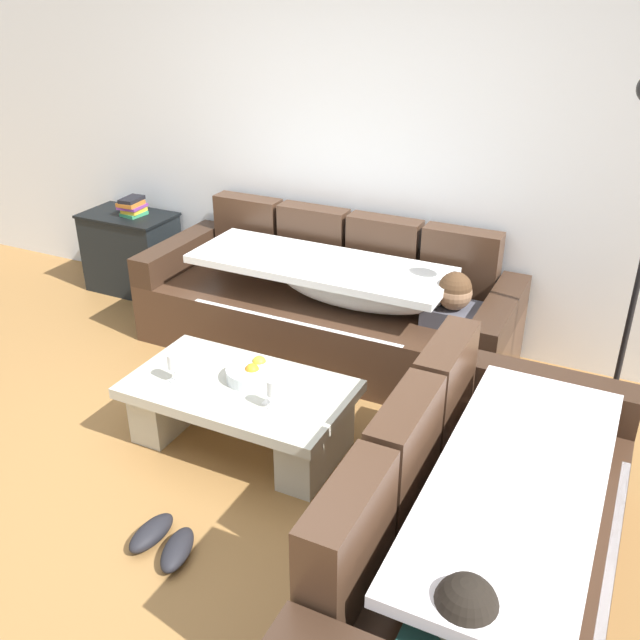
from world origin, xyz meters
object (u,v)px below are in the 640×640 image
object	(u,v)px
couch_near_window	(483,542)
open_magazine	(295,400)
side_cabinet	(132,252)
wine_glass_near_left	(174,362)
wine_glass_near_right	(273,389)
book_stack_on_cabinet	(132,207)
couch_along_wall	(331,307)
coffee_table	(240,407)
floor_lamp	(635,244)
pair_of_shoes	(164,541)
fruit_bowl	(253,373)

from	to	relation	value
couch_near_window	open_magazine	xyz separation A→B (m)	(-1.11, 0.51, 0.05)
side_cabinet	wine_glass_near_left	bearing A→B (deg)	-44.16
wine_glass_near_right	book_stack_on_cabinet	world-z (taller)	book_stack_on_cabinet
couch_along_wall	couch_near_window	world-z (taller)	same
coffee_table	floor_lamp	xyz separation A→B (m)	(1.75, 1.05, 0.88)
couch_near_window	wine_glass_near_left	bearing A→B (deg)	77.52
pair_of_shoes	book_stack_on_cabinet	bearing A→B (deg)	130.79
coffee_table	wine_glass_near_right	size ratio (longest dim) A/B	7.23
open_magazine	floor_lamp	xyz separation A→B (m)	(1.41, 1.05, 0.73)
couch_along_wall	wine_glass_near_right	distance (m)	1.33
couch_along_wall	fruit_bowl	xyz separation A→B (m)	(0.04, -1.09, 0.09)
couch_along_wall	book_stack_on_cabinet	world-z (taller)	couch_along_wall
wine_glass_near_right	side_cabinet	world-z (taller)	side_cabinet
couch_near_window	couch_along_wall	bearing A→B (deg)	40.89
wine_glass_near_left	open_magazine	world-z (taller)	wine_glass_near_left
pair_of_shoes	couch_near_window	bearing A→B (deg)	13.49
wine_glass_near_right	floor_lamp	xyz separation A→B (m)	(1.48, 1.16, 0.62)
wine_glass_near_left	side_cabinet	xyz separation A→B (m)	(-1.57, 1.52, -0.17)
coffee_table	book_stack_on_cabinet	world-z (taller)	book_stack_on_cabinet
fruit_bowl	wine_glass_near_left	distance (m)	0.42
wine_glass_near_right	book_stack_on_cabinet	size ratio (longest dim) A/B	0.81
fruit_bowl	pair_of_shoes	bearing A→B (deg)	-85.73
fruit_bowl	pair_of_shoes	distance (m)	1.00
couch_near_window	coffee_table	distance (m)	1.55
floor_lamp	pair_of_shoes	world-z (taller)	floor_lamp
book_stack_on_cabinet	pair_of_shoes	xyz separation A→B (m)	(1.94, -2.24, -0.67)
wine_glass_near_right	floor_lamp	size ratio (longest dim) A/B	0.09
couch_near_window	pair_of_shoes	world-z (taller)	couch_near_window
wine_glass_near_right	coffee_table	bearing A→B (deg)	158.16
fruit_bowl	wine_glass_near_left	world-z (taller)	wine_glass_near_left
wine_glass_near_left	pair_of_shoes	world-z (taller)	wine_glass_near_left
fruit_bowl	wine_glass_near_right	size ratio (longest dim) A/B	1.69
couch_along_wall	floor_lamp	size ratio (longest dim) A/B	1.28
couch_along_wall	floor_lamp	world-z (taller)	floor_lamp
open_magazine	book_stack_on_cabinet	size ratio (longest dim) A/B	1.36
book_stack_on_cabinet	floor_lamp	bearing A→B (deg)	-5.74
pair_of_shoes	coffee_table	bearing A→B (deg)	97.10
couch_near_window	open_magazine	bearing A→B (deg)	65.57
couch_near_window	wine_glass_near_right	world-z (taller)	couch_near_window
fruit_bowl	side_cabinet	size ratio (longest dim) A/B	0.39
wine_glass_near_right	pair_of_shoes	distance (m)	0.87
floor_lamp	side_cabinet	bearing A→B (deg)	174.39
wine_glass_near_left	wine_glass_near_right	distance (m)	0.60
wine_glass_near_left	book_stack_on_cabinet	bearing A→B (deg)	134.62
wine_glass_near_right	book_stack_on_cabinet	xyz separation A→B (m)	(-2.11, 1.52, 0.22)
side_cabinet	floor_lamp	distance (m)	3.75
couch_near_window	pair_of_shoes	distance (m)	1.42
open_magazine	book_stack_on_cabinet	bearing A→B (deg)	145.26
wine_glass_near_left	open_magazine	distance (m)	0.69
open_magazine	side_cabinet	distance (m)	2.65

